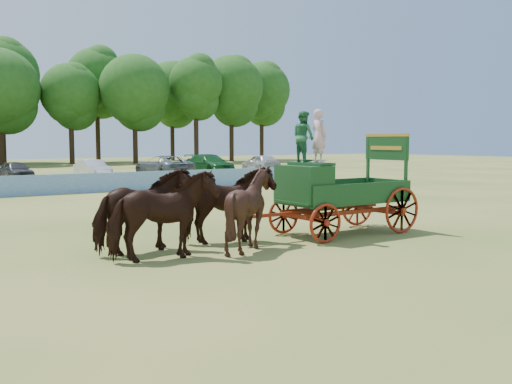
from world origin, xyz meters
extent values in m
plane|color=#A38949|center=(0.00, 0.00, 0.00)|extent=(160.00, 160.00, 0.00)
imported|color=black|center=(-8.20, -0.28, 1.05)|extent=(2.56, 1.30, 2.10)
imported|color=black|center=(-8.20, 0.82, 1.05)|extent=(2.64, 1.52, 2.10)
imported|color=black|center=(-5.80, -0.28, 1.05)|extent=(2.15, 1.98, 2.11)
imported|color=black|center=(-5.80, 0.82, 1.05)|extent=(2.64, 1.53, 2.10)
cube|color=#A32710|center=(-3.60, 0.27, 0.60)|extent=(0.12, 2.00, 0.12)
cube|color=#A32710|center=(-0.60, 0.27, 0.60)|extent=(0.12, 2.00, 0.12)
cube|color=#A32710|center=(-2.10, -0.28, 0.72)|extent=(3.80, 0.10, 0.12)
cube|color=#A32710|center=(-2.10, 0.82, 0.72)|extent=(3.80, 0.10, 0.12)
cube|color=#A32710|center=(-4.50, 0.27, 0.75)|extent=(2.80, 0.09, 0.09)
cube|color=#194416|center=(-2.10, 0.27, 1.00)|extent=(3.80, 1.80, 0.10)
cube|color=#194416|center=(-2.10, -0.61, 1.30)|extent=(3.80, 0.06, 0.55)
cube|color=#194416|center=(-2.10, 1.15, 1.30)|extent=(3.80, 0.06, 0.55)
cube|color=#194416|center=(-0.22, 0.27, 1.30)|extent=(0.06, 1.80, 0.55)
cube|color=#194416|center=(-3.60, 0.27, 1.55)|extent=(0.85, 1.70, 1.05)
cube|color=#194416|center=(-3.35, 0.27, 2.12)|extent=(0.55, 1.50, 0.08)
cube|color=#194416|center=(-3.98, 0.27, 1.35)|extent=(0.10, 1.60, 0.65)
cube|color=#194416|center=(-3.80, 0.27, 1.05)|extent=(0.55, 1.60, 0.06)
cube|color=#194416|center=(-0.30, -0.53, 1.95)|extent=(0.08, 0.08, 1.80)
cube|color=#194416|center=(-0.30, 1.07, 1.95)|extent=(0.08, 0.08, 1.80)
cube|color=#194416|center=(-0.30, 0.27, 2.55)|extent=(0.07, 1.75, 0.75)
cube|color=gold|center=(-0.30, 0.27, 2.95)|extent=(0.08, 1.80, 0.09)
cube|color=gold|center=(-0.34, 0.27, 2.55)|extent=(0.02, 1.30, 0.12)
torus|color=#A32710|center=(-3.60, -0.68, 0.55)|extent=(1.09, 0.09, 1.09)
torus|color=#A32710|center=(-3.60, 1.22, 0.55)|extent=(1.09, 0.09, 1.09)
torus|color=#A32710|center=(-0.60, -0.68, 0.70)|extent=(1.39, 0.09, 1.39)
torus|color=#A32710|center=(-0.60, 1.22, 0.70)|extent=(1.39, 0.09, 1.39)
imported|color=#DCA8BA|center=(-3.35, -0.08, 2.90)|extent=(0.36, 0.54, 1.49)
imported|color=#296D3F|center=(-3.35, 0.62, 2.89)|extent=(0.55, 0.71, 1.47)
cube|color=#1B5A94|center=(-1.00, 18.00, 0.53)|extent=(26.00, 0.08, 1.05)
imported|color=#333338|center=(-5.46, 30.42, 0.69)|extent=(2.02, 4.21, 1.39)
imported|color=silver|center=(-0.30, 29.42, 0.69)|extent=(1.76, 4.30, 1.39)
imported|color=slate|center=(5.21, 29.05, 0.81)|extent=(3.18, 6.05, 1.62)
imported|color=#144C1E|center=(10.32, 30.76, 0.82)|extent=(2.50, 5.70, 1.63)
imported|color=#B2B2B7|center=(15.28, 30.21, 0.80)|extent=(2.38, 4.90, 1.61)
cylinder|color=#382314|center=(-1.71, 57.68, 2.37)|extent=(0.60, 0.60, 4.74)
cylinder|color=#382314|center=(6.15, 57.40, 2.31)|extent=(0.60, 0.60, 4.63)
sphere|color=#204C14|center=(6.15, 57.40, 8.52)|extent=(7.13, 7.13, 7.13)
cylinder|color=#382314|center=(13.21, 54.81, 2.48)|extent=(0.60, 0.60, 4.95)
sphere|color=#204C14|center=(13.21, 54.81, 9.12)|extent=(8.57, 8.57, 8.57)
cylinder|color=#382314|center=(20.81, 53.10, 2.75)|extent=(0.60, 0.60, 5.49)
sphere|color=#204C14|center=(20.81, 53.10, 10.12)|extent=(6.84, 6.84, 6.84)
cylinder|color=#382314|center=(27.45, 55.29, 2.75)|extent=(0.60, 0.60, 5.50)
sphere|color=#204C14|center=(27.45, 55.29, 10.12)|extent=(8.71, 8.71, 8.71)
cylinder|color=#382314|center=(34.88, 58.78, 2.80)|extent=(0.60, 0.60, 5.61)
sphere|color=#204C14|center=(34.88, 58.78, 10.33)|extent=(8.44, 8.44, 8.44)
cylinder|color=#382314|center=(0.11, 66.56, 3.03)|extent=(0.60, 0.60, 6.07)
sphere|color=#204C14|center=(0.11, 66.56, 11.18)|extent=(9.40, 9.40, 9.40)
cylinder|color=#382314|center=(11.45, 63.64, 3.03)|extent=(0.60, 0.60, 6.06)
sphere|color=#204C14|center=(11.45, 63.64, 11.16)|extent=(8.06, 8.06, 8.06)
cylinder|color=#382314|center=(22.80, 64.37, 2.72)|extent=(0.60, 0.60, 5.44)
sphere|color=#204C14|center=(22.80, 64.37, 10.03)|extent=(8.67, 8.67, 8.67)
camera|label=1|loc=(-13.65, -12.34, 2.76)|focal=40.00mm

